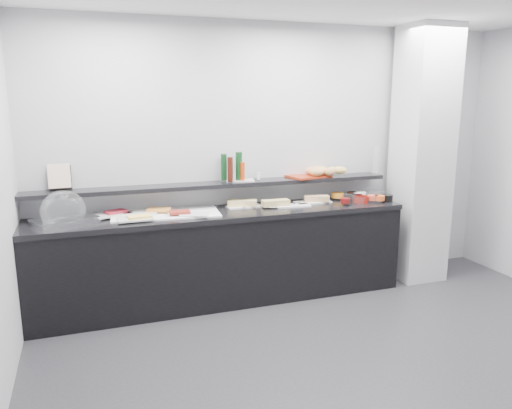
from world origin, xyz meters
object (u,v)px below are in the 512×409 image
object	(u,v)px
cloche_base	(65,220)
bread_tray	(308,176)
sandwich_plate_mid	(293,206)
carafe	(376,160)
condiment_tray	(240,180)
framed_print	(60,175)

from	to	relation	value
cloche_base	bread_tray	xyz separation A→B (m)	(2.41, 0.17, 0.24)
sandwich_plate_mid	carafe	bearing A→B (deg)	15.58
cloche_base	bread_tray	world-z (taller)	bread_tray
condiment_tray	carafe	distance (m)	1.54
condiment_tray	bread_tray	world-z (taller)	bread_tray
sandwich_plate_mid	bread_tray	world-z (taller)	bread_tray
carafe	cloche_base	bearing A→B (deg)	-177.69
cloche_base	framed_print	xyz separation A→B (m)	(-0.02, 0.25, 0.36)
cloche_base	bread_tray	bearing A→B (deg)	-20.74
sandwich_plate_mid	bread_tray	bearing A→B (deg)	45.34
cloche_base	framed_print	distance (m)	0.44
framed_print	condiment_tray	xyz separation A→B (m)	(1.68, -0.09, -0.12)
cloche_base	framed_print	bearing A→B (deg)	70.25
cloche_base	carafe	size ratio (longest dim) A/B	1.69
bread_tray	carafe	size ratio (longest dim) A/B	1.39
sandwich_plate_mid	bread_tray	xyz separation A→B (m)	(0.27, 0.23, 0.25)
condiment_tray	carafe	xyz separation A→B (m)	(1.54, -0.03, 0.14)
sandwich_plate_mid	condiment_tray	xyz separation A→B (m)	(-0.48, 0.22, 0.25)
framed_print	bread_tray	xyz separation A→B (m)	(2.43, -0.08, -0.12)
carafe	condiment_tray	bearing A→B (deg)	178.91
sandwich_plate_mid	framed_print	bearing A→B (deg)	177.00
condiment_tray	cloche_base	bearing A→B (deg)	-161.19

